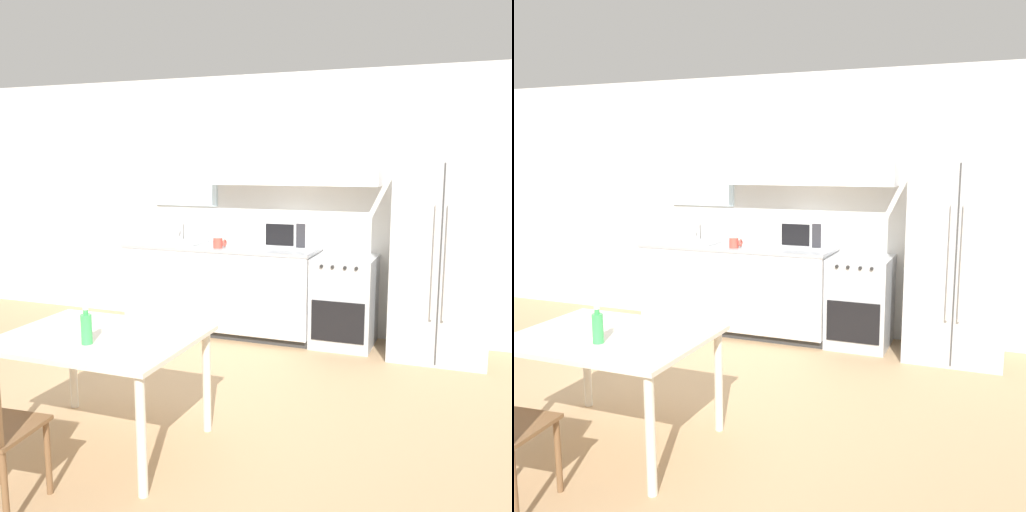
% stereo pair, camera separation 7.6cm
% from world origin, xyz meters
% --- Properties ---
extents(ground_plane, '(12.00, 12.00, 0.00)m').
position_xyz_m(ground_plane, '(0.00, 0.00, 0.00)').
color(ground_plane, tan).
extents(wall_back, '(12.00, 0.38, 2.70)m').
position_xyz_m(wall_back, '(0.02, 1.98, 1.47)').
color(wall_back, silver).
rests_on(wall_back, ground_plane).
extents(kitchen_counter, '(2.04, 0.67, 0.93)m').
position_xyz_m(kitchen_counter, '(-0.54, 1.67, 0.47)').
color(kitchen_counter, '#333333').
rests_on(kitchen_counter, ground_plane).
extents(oven_range, '(0.59, 0.62, 0.89)m').
position_xyz_m(oven_range, '(0.78, 1.68, 0.44)').
color(oven_range, '#B7BABC').
rests_on(oven_range, ground_plane).
extents(refrigerator, '(0.86, 0.73, 1.82)m').
position_xyz_m(refrigerator, '(1.67, 1.64, 0.91)').
color(refrigerator, silver).
rests_on(refrigerator, ground_plane).
extents(kitchen_sink, '(0.65, 0.44, 0.28)m').
position_xyz_m(kitchen_sink, '(-1.10, 1.67, 0.95)').
color(kitchen_sink, '#B7BABC').
rests_on(kitchen_sink, kitchen_counter).
extents(microwave, '(0.45, 0.35, 0.30)m').
position_xyz_m(microwave, '(0.18, 1.78, 1.08)').
color(microwave, silver).
rests_on(microwave, kitchen_counter).
extents(coffee_mug, '(0.13, 0.10, 0.10)m').
position_xyz_m(coffee_mug, '(-0.48, 1.48, 0.99)').
color(coffee_mug, '#BF4C3F').
rests_on(coffee_mug, kitchen_counter).
extents(dining_table, '(1.21, 0.94, 0.73)m').
position_xyz_m(dining_table, '(-0.25, -0.88, 0.64)').
color(dining_table, beige).
rests_on(dining_table, ground_plane).
extents(drink_bottle, '(0.07, 0.07, 0.23)m').
position_xyz_m(drink_bottle, '(-0.22, -1.04, 0.83)').
color(drink_bottle, '#3FB259').
rests_on(drink_bottle, dining_table).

